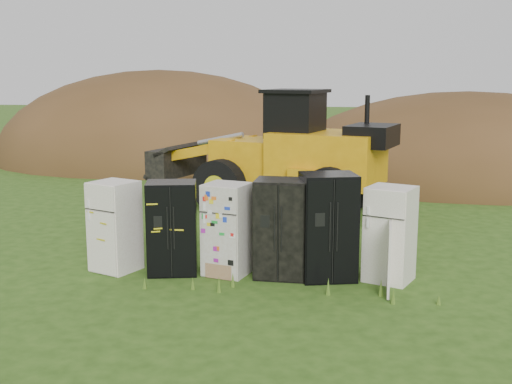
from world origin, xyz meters
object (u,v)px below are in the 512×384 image
at_px(fridge_leftmost, 115,226).
at_px(fridge_sticker, 227,229).
at_px(fridge_black_right, 328,227).
at_px(fridge_open_door, 390,234).
at_px(wheel_loader, 267,149).
at_px(fridge_dark_mid, 281,228).
at_px(fridge_black_side, 172,228).

distance_m(fridge_leftmost, fridge_sticker, 2.08).
bearing_deg(fridge_black_right, fridge_open_door, -13.61).
xyz_separation_m(fridge_black_right, wheel_loader, (-1.73, 5.93, 0.65)).
distance_m(fridge_dark_mid, fridge_black_right, 0.83).
xyz_separation_m(fridge_leftmost, fridge_dark_mid, (3.05, 0.01, 0.05)).
relative_size(fridge_black_side, wheel_loader, 0.26).
distance_m(fridge_black_side, wheel_loader, 6.12).
height_order(fridge_sticker, wheel_loader, wheel_loader).
distance_m(fridge_leftmost, fridge_black_side, 1.08).
xyz_separation_m(fridge_sticker, wheel_loader, (0.07, 5.91, 0.76)).
height_order(fridge_leftmost, fridge_open_door, fridge_open_door).
bearing_deg(fridge_black_side, fridge_leftmost, 166.86).
xyz_separation_m(fridge_black_side, fridge_sticker, (1.00, 0.06, -0.01)).
distance_m(fridge_sticker, fridge_dark_mid, 0.98).
height_order(fridge_black_side, fridge_sticker, fridge_black_side).
relative_size(fridge_black_side, fridge_sticker, 1.01).
distance_m(fridge_sticker, fridge_black_right, 1.80).
bearing_deg(fridge_dark_mid, fridge_black_right, 2.75).
height_order(fridge_leftmost, fridge_sticker, fridge_sticker).
bearing_deg(fridge_dark_mid, fridge_open_door, 2.77).
height_order(fridge_black_side, fridge_black_right, fridge_black_right).
height_order(fridge_sticker, fridge_open_door, fridge_open_door).
height_order(fridge_sticker, fridge_black_right, fridge_black_right).
relative_size(fridge_dark_mid, fridge_black_right, 0.94).
bearing_deg(fridge_open_door, fridge_sticker, -156.42).
bearing_deg(fridge_black_right, fridge_black_side, 167.02).
relative_size(fridge_sticker, fridge_dark_mid, 0.94).
bearing_deg(fridge_open_door, fridge_black_right, -155.87).
distance_m(fridge_dark_mid, wheel_loader, 6.04).
distance_m(fridge_black_right, fridge_open_door, 1.08).
relative_size(fridge_leftmost, wheel_loader, 0.25).
bearing_deg(fridge_sticker, fridge_black_side, -160.11).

